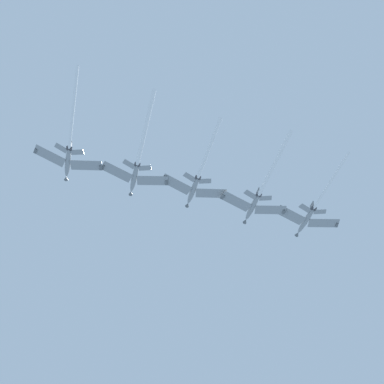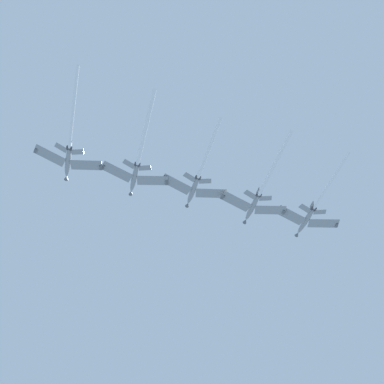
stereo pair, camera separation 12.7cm
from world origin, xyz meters
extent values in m
ellipsoid|color=gray|center=(-11.72, -15.91, 141.15)|extent=(11.16, 6.02, 6.27)
cone|color=#595E60|center=(-17.30, -13.49, 143.96)|extent=(2.27, 1.88, 1.76)
ellipsoid|color=black|center=(-13.24, -15.25, 142.58)|extent=(3.08, 2.08, 1.99)
cube|color=gray|center=(-13.19, -21.05, 140.72)|extent=(4.78, 9.43, 1.69)
cube|color=#595E60|center=(-14.53, -24.94, 140.71)|extent=(1.78, 0.97, 0.86)
cube|color=gray|center=(-8.98, -11.32, 140.72)|extent=(8.13, 9.19, 1.69)
cube|color=#595E60|center=(-7.06, -7.68, 140.71)|extent=(1.76, 1.58, 0.86)
cube|color=gray|center=(-8.46, -19.81, 139.05)|extent=(2.03, 3.74, 0.90)
cube|color=gray|center=(-6.65, -15.62, 139.05)|extent=(3.66, 3.83, 0.90)
cube|color=#595E60|center=(-7.18, -17.87, 140.41)|extent=(3.15, 1.50, 3.55)
cylinder|color=#38383D|center=(-7.10, -18.40, 138.62)|extent=(1.46, 1.23, 1.15)
cylinder|color=#38383D|center=(-6.75, -17.57, 138.62)|extent=(1.46, 1.23, 1.15)
cylinder|color=white|center=(4.83, -23.07, 132.70)|extent=(23.80, 10.90, 12.40)
ellipsoid|color=gray|center=(-3.73, 1.74, 141.51)|extent=(11.13, 6.17, 6.22)
cone|color=#595E60|center=(-9.29, 4.24, 144.29)|extent=(2.27, 1.90, 1.76)
ellipsoid|color=black|center=(-5.25, 2.42, 142.92)|extent=(3.07, 2.11, 1.98)
cube|color=gray|center=(-5.28, -3.37, 141.08)|extent=(4.90, 9.45, 1.68)
cube|color=#595E60|center=(-6.67, -7.24, 141.07)|extent=(1.78, 0.99, 0.86)
cube|color=gray|center=(-0.93, 6.29, 141.08)|extent=(8.21, 9.15, 1.68)
cube|color=#595E60|center=(1.04, 9.90, 141.07)|extent=(1.76, 1.59, 0.86)
cube|color=gray|center=(-0.52, -2.20, 139.43)|extent=(2.08, 3.76, 0.89)
cube|color=gray|center=(1.35, 1.96, 139.43)|extent=(3.68, 3.81, 0.89)
cube|color=#595E60|center=(0.78, -0.29, 140.78)|extent=(3.13, 1.54, 3.54)
cylinder|color=#38383D|center=(0.86, -0.81, 139.00)|extent=(1.46, 1.24, 1.14)
cylinder|color=#38383D|center=(1.23, 0.01, 139.00)|extent=(1.46, 1.24, 1.14)
cylinder|color=white|center=(12.17, -5.41, 133.43)|extent=(22.77, 11.02, 11.96)
ellipsoid|color=gray|center=(3.89, 17.50, 141.66)|extent=(11.15, 6.01, 6.29)
cone|color=#595E60|center=(-1.68, 19.91, 144.48)|extent=(2.27, 1.88, 1.76)
ellipsoid|color=black|center=(2.38, 18.15, 143.09)|extent=(3.08, 2.08, 2.00)
cube|color=gray|center=(2.42, 12.36, 141.23)|extent=(4.77, 9.43, 1.70)
cube|color=#595E60|center=(1.08, 8.47, 141.21)|extent=(1.77, 0.96, 0.87)
cube|color=gray|center=(6.62, 22.09, 141.23)|extent=(8.13, 9.18, 1.70)
cube|color=#595E60|center=(8.55, 25.73, 141.21)|extent=(1.76, 1.58, 0.87)
cube|color=gray|center=(7.15, 13.61, 139.55)|extent=(2.03, 3.74, 0.90)
cube|color=gray|center=(8.96, 17.79, 139.55)|extent=(3.66, 3.82, 0.90)
cube|color=#595E60|center=(8.43, 15.54, 140.90)|extent=(3.15, 1.50, 3.55)
cylinder|color=#38383D|center=(8.50, 15.01, 139.12)|extent=(1.46, 1.23, 1.15)
cylinder|color=#38383D|center=(8.86, 15.84, 139.12)|extent=(1.46, 1.23, 1.15)
cylinder|color=white|center=(18.27, 11.28, 134.26)|extent=(19.62, 9.22, 10.44)
ellipsoid|color=gray|center=(11.13, 34.14, 140.36)|extent=(11.12, 6.15, 6.26)
cone|color=#595E60|center=(5.58, 36.63, 143.17)|extent=(2.28, 1.89, 1.76)
ellipsoid|color=black|center=(9.62, 34.82, 141.79)|extent=(3.07, 2.11, 1.99)
cube|color=gray|center=(9.59, 29.02, 139.94)|extent=(4.88, 9.45, 1.69)
cube|color=#595E60|center=(8.21, 25.15, 139.92)|extent=(1.78, 0.99, 0.86)
cube|color=gray|center=(13.92, 38.70, 139.94)|extent=(8.19, 9.15, 1.69)
cube|color=#595E60|center=(15.90, 42.30, 139.92)|extent=(1.76, 1.59, 0.86)
cube|color=gray|center=(14.34, 30.20, 138.27)|extent=(2.08, 3.76, 0.90)
cube|color=gray|center=(16.21, 34.36, 138.27)|extent=(3.68, 3.81, 0.90)
cube|color=#595E60|center=(15.64, 32.12, 139.62)|extent=(3.13, 1.54, 3.55)
cylinder|color=#38383D|center=(15.72, 31.59, 137.84)|extent=(1.46, 1.24, 1.15)
cylinder|color=#38383D|center=(16.08, 32.41, 137.84)|extent=(1.46, 1.24, 1.15)
cylinder|color=white|center=(26.31, 27.34, 132.58)|extent=(21.32, 10.32, 11.32)
ellipsoid|color=gray|center=(17.68, 49.90, 141.28)|extent=(11.16, 6.20, 6.10)
cone|color=#595E60|center=(12.10, 52.42, 143.98)|extent=(2.27, 1.90, 1.74)
ellipsoid|color=black|center=(16.16, 50.59, 142.67)|extent=(3.08, 2.12, 1.96)
cube|color=gray|center=(16.13, 44.79, 140.86)|extent=(4.93, 9.46, 1.64)
cube|color=#595E60|center=(14.74, 40.92, 140.85)|extent=(1.79, 0.99, 0.84)
cube|color=gray|center=(20.50, 54.45, 140.86)|extent=(8.23, 9.15, 1.64)
cube|color=#595E60|center=(22.48, 58.05, 140.85)|extent=(1.76, 1.60, 0.84)
cube|color=gray|center=(20.91, 45.94, 139.25)|extent=(2.10, 3.77, 0.87)
cube|color=gray|center=(22.79, 50.10, 139.25)|extent=(3.69, 3.81, 0.87)
cube|color=#595E60|center=(22.20, 47.86, 140.62)|extent=(3.11, 1.53, 3.53)
cylinder|color=#38383D|center=(22.30, 47.32, 138.84)|extent=(1.46, 1.24, 1.14)
cylinder|color=#38383D|center=(22.67, 48.14, 138.84)|extent=(1.46, 1.24, 1.14)
cylinder|color=white|center=(32.17, 43.36, 134.14)|extent=(19.64, 9.42, 9.93)
camera|label=1|loc=(49.18, -19.52, 1.70)|focal=48.46mm
camera|label=2|loc=(49.10, -19.62, 1.70)|focal=48.46mm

